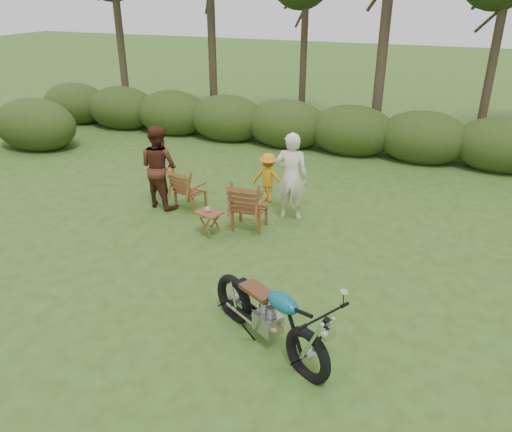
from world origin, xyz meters
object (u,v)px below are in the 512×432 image
at_px(lawn_chair_left, 191,207).
at_px(adult_a, 290,218).
at_px(motorcycle, 268,343).
at_px(cup, 208,210).
at_px(child, 268,201).
at_px(side_table, 210,223).
at_px(lawn_chair_right, 250,228).
at_px(adult_b, 162,205).

xyz_separation_m(lawn_chair_left, adult_a, (2.22, 0.29, 0.00)).
distance_m(motorcycle, lawn_chair_left, 4.92).
xyz_separation_m(cup, child, (0.52, 2.00, -0.53)).
bearing_deg(side_table, cup, 168.20).
height_order(motorcycle, cup, motorcycle).
relative_size(lawn_chair_right, adult_b, 0.56).
bearing_deg(adult_a, motorcycle, 95.86).
relative_size(cup, adult_a, 0.06).
xyz_separation_m(side_table, cup, (-0.05, 0.01, 0.29)).
height_order(adult_a, child, adult_a).
xyz_separation_m(lawn_chair_right, adult_a, (0.62, 0.77, 0.00)).
relative_size(cup, child, 0.10).
distance_m(lawn_chair_right, adult_b, 2.29).
height_order(motorcycle, lawn_chair_right, motorcycle).
bearing_deg(motorcycle, lawn_chair_left, 160.77).
height_order(adult_a, adult_b, adult_a).
distance_m(lawn_chair_left, child, 1.76).
distance_m(lawn_chair_left, adult_a, 2.24).
xyz_separation_m(motorcycle, child, (-1.74, 4.70, 0.00)).
height_order(lawn_chair_right, adult_b, adult_b).
distance_m(motorcycle, adult_a, 4.14).
distance_m(adult_b, child, 2.40).
bearing_deg(adult_a, child, -50.00).
bearing_deg(cup, adult_b, 151.08).
xyz_separation_m(side_table, adult_a, (1.23, 1.33, -0.24)).
bearing_deg(child, lawn_chair_right, 92.62).
distance_m(lawn_chair_right, cup, 1.01).
bearing_deg(cup, adult_a, 45.96).
bearing_deg(lawn_chair_left, lawn_chair_right, 176.06).
distance_m(motorcycle, child, 5.01).
bearing_deg(side_table, lawn_chair_left, 133.67).
distance_m(adult_a, adult_b, 2.91).
xyz_separation_m(lawn_chair_left, adult_b, (-0.66, -0.14, 0.00)).
xyz_separation_m(cup, adult_b, (-1.60, 0.89, -0.53)).
distance_m(side_table, cup, 0.29).
xyz_separation_m(lawn_chair_right, lawn_chair_left, (-1.60, 0.48, 0.00)).
xyz_separation_m(lawn_chair_right, side_table, (-0.61, -0.56, 0.24)).
bearing_deg(child, lawn_chair_left, 30.66).
bearing_deg(motorcycle, lawn_chair_right, 146.33).
relative_size(side_table, cup, 4.32).
bearing_deg(cup, motorcycle, -50.13).
relative_size(lawn_chair_left, adult_a, 0.50).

